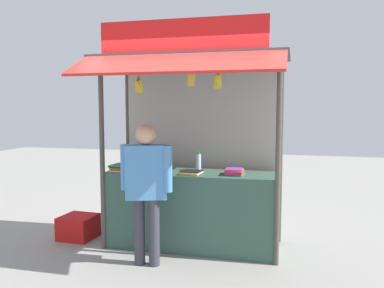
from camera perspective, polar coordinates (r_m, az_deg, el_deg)
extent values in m
plane|color=gray|center=(5.13, 0.00, -14.56)|extent=(20.00, 20.00, 0.00)
cube|color=#385B4C|center=(4.99, 0.00, -9.45)|extent=(2.09, 0.64, 0.95)
cylinder|color=#4C4742|center=(4.93, -12.81, -1.69)|extent=(0.06, 0.06, 2.31)
cylinder|color=#4C4742|center=(4.39, 12.30, -2.54)|extent=(0.06, 0.06, 2.31)
cylinder|color=#4C4742|center=(5.64, -9.16, -0.74)|extent=(0.06, 0.06, 2.31)
cylinder|color=#4C4742|center=(5.18, 12.62, -1.35)|extent=(0.06, 0.06, 2.31)
cube|color=#B7B2A8|center=(5.31, 1.26, -1.32)|extent=(2.05, 0.04, 2.26)
cube|color=#3F3F44|center=(4.83, -0.07, 12.26)|extent=(2.29, 0.99, 0.04)
cube|color=red|center=(4.10, -2.72, 11.55)|extent=(2.25, 0.51, 0.26)
cube|color=red|center=(4.43, -1.56, 15.42)|extent=(1.88, 0.04, 0.35)
cylinder|color=#59544C|center=(4.44, -1.37, 11.56)|extent=(1.99, 0.02, 0.02)
cylinder|color=silver|center=(5.01, 0.93, -2.66)|extent=(0.07, 0.07, 0.21)
cylinder|color=#198C33|center=(4.99, 0.93, -1.33)|extent=(0.04, 0.04, 0.03)
cylinder|color=silver|center=(5.20, -5.22, -1.96)|extent=(0.09, 0.09, 0.28)
cylinder|color=white|center=(5.19, -5.23, -0.21)|extent=(0.06, 0.06, 0.04)
cylinder|color=silver|center=(5.15, -8.14, -2.17)|extent=(0.08, 0.08, 0.26)
cylinder|color=red|center=(5.14, -8.17, -0.53)|extent=(0.05, 0.05, 0.04)
cube|color=green|center=(4.73, 6.22, -4.38)|extent=(0.21, 0.24, 0.01)
cube|color=purple|center=(4.72, 6.01, -4.25)|extent=(0.20, 0.23, 0.01)
cube|color=red|center=(4.72, 6.21, -4.10)|extent=(0.21, 0.24, 0.01)
cube|color=orange|center=(4.73, 6.15, -3.99)|extent=(0.22, 0.25, 0.01)
cube|color=red|center=(4.71, 6.18, -3.91)|extent=(0.20, 0.23, 0.01)
cube|color=orange|center=(4.72, 6.06, -3.72)|extent=(0.20, 0.24, 0.01)
cube|color=purple|center=(4.71, 6.06, -3.61)|extent=(0.21, 0.24, 0.01)
cube|color=purple|center=(4.91, -5.53, -4.03)|extent=(0.23, 0.31, 0.01)
cube|color=blue|center=(4.90, -5.48, -3.96)|extent=(0.23, 0.30, 0.01)
cube|color=yellow|center=(4.89, -5.49, -3.86)|extent=(0.23, 0.31, 0.01)
cube|color=green|center=(4.91, -5.56, -3.72)|extent=(0.25, 0.32, 0.01)
cube|color=orange|center=(4.89, -5.57, -3.62)|extent=(0.23, 0.31, 0.01)
cube|color=green|center=(4.90, -5.56, -3.49)|extent=(0.24, 0.31, 0.01)
cube|color=blue|center=(4.90, -5.65, -3.39)|extent=(0.26, 0.32, 0.01)
cube|color=orange|center=(4.73, -0.28, -4.33)|extent=(0.24, 0.23, 0.01)
cube|color=white|center=(4.73, -0.08, -4.19)|extent=(0.26, 0.25, 0.01)
cube|color=yellow|center=(4.72, -0.21, -4.07)|extent=(0.25, 0.24, 0.01)
cube|color=black|center=(4.73, -0.08, -3.92)|extent=(0.25, 0.24, 0.01)
cube|color=red|center=(4.99, -10.13, -3.93)|extent=(0.21, 0.28, 0.01)
cube|color=green|center=(5.00, -10.20, -3.83)|extent=(0.22, 0.29, 0.01)
cube|color=purple|center=(5.00, -10.28, -3.74)|extent=(0.20, 0.28, 0.01)
cube|color=yellow|center=(4.98, -10.17, -3.63)|extent=(0.21, 0.29, 0.01)
cube|color=black|center=(4.99, -10.27, -3.48)|extent=(0.22, 0.29, 0.01)
cube|color=green|center=(4.98, -10.23, -3.38)|extent=(0.23, 0.29, 0.01)
cube|color=red|center=(4.99, -10.31, -3.22)|extent=(0.21, 0.29, 0.01)
cube|color=black|center=(4.98, -10.25, -3.10)|extent=(0.22, 0.29, 0.01)
cube|color=green|center=(4.98, -10.28, -2.97)|extent=(0.21, 0.28, 0.01)
cylinder|color=#332D23|center=(4.60, -7.72, 10.32)|extent=(0.01, 0.01, 0.13)
cylinder|color=olive|center=(4.59, -7.71, 9.28)|extent=(0.04, 0.04, 0.04)
ellipsoid|color=yellow|center=(4.58, -7.36, 8.25)|extent=(0.04, 0.09, 0.16)
ellipsoid|color=yellow|center=(4.61, -7.46, 8.21)|extent=(0.08, 0.05, 0.16)
ellipsoid|color=yellow|center=(4.62, -7.71, 8.21)|extent=(0.08, 0.06, 0.16)
ellipsoid|color=yellow|center=(4.60, -7.97, 8.19)|extent=(0.04, 0.08, 0.16)
ellipsoid|color=yellow|center=(4.57, -7.91, 8.22)|extent=(0.08, 0.05, 0.16)
ellipsoid|color=yellow|center=(4.56, -7.68, 8.26)|extent=(0.09, 0.06, 0.16)
cylinder|color=#332D23|center=(4.35, 3.67, 10.95)|extent=(0.01, 0.01, 0.08)
cylinder|color=olive|center=(4.34, 3.66, 10.15)|extent=(0.04, 0.04, 0.04)
ellipsoid|color=yellow|center=(4.33, 4.05, 9.01)|extent=(0.03, 0.09, 0.16)
ellipsoid|color=yellow|center=(4.35, 3.95, 8.98)|extent=(0.07, 0.07, 0.17)
ellipsoid|color=yellow|center=(4.36, 3.67, 8.99)|extent=(0.09, 0.04, 0.16)
ellipsoid|color=yellow|center=(4.36, 3.44, 8.99)|extent=(0.07, 0.07, 0.17)
ellipsoid|color=yellow|center=(4.34, 3.42, 8.96)|extent=(0.03, 0.06, 0.17)
ellipsoid|color=yellow|center=(4.32, 3.42, 9.00)|extent=(0.07, 0.06, 0.17)
ellipsoid|color=yellow|center=(4.31, 3.63, 8.99)|extent=(0.07, 0.03, 0.17)
ellipsoid|color=yellow|center=(4.31, 3.88, 9.03)|extent=(0.07, 0.07, 0.17)
cylinder|color=#332D23|center=(4.41, -0.13, 11.01)|extent=(0.01, 0.01, 0.06)
cylinder|color=olive|center=(4.41, -0.13, 10.36)|extent=(0.04, 0.04, 0.04)
ellipsoid|color=#DFC846|center=(4.40, 0.17, 9.30)|extent=(0.04, 0.08, 0.16)
ellipsoid|color=#DFC846|center=(4.41, 0.20, 9.31)|extent=(0.07, 0.07, 0.16)
ellipsoid|color=#DFC846|center=(4.42, 0.01, 9.29)|extent=(0.08, 0.04, 0.16)
ellipsoid|color=#DFC846|center=(4.43, -0.24, 9.29)|extent=(0.08, 0.06, 0.16)
ellipsoid|color=#DFC846|center=(4.42, -0.45, 9.30)|extent=(0.05, 0.09, 0.16)
ellipsoid|color=#DFC846|center=(4.40, -0.34, 9.27)|extent=(0.04, 0.06, 0.16)
ellipsoid|color=#DFC846|center=(4.39, -0.27, 9.28)|extent=(0.06, 0.05, 0.16)
ellipsoid|color=#DFC846|center=(4.38, -0.11, 9.32)|extent=(0.08, 0.05, 0.16)
ellipsoid|color=#DFC846|center=(4.38, 0.03, 9.29)|extent=(0.06, 0.06, 0.16)
cylinder|color=#383842|center=(4.53, -7.57, -12.35)|extent=(0.12, 0.12, 0.75)
cylinder|color=#383842|center=(4.47, -5.48, -12.57)|extent=(0.12, 0.12, 0.75)
cube|color=#4C8CCC|center=(4.34, -6.63, -4.02)|extent=(0.48, 0.32, 0.59)
cylinder|color=#4C8CCC|center=(4.43, -9.64, -3.30)|extent=(0.10, 0.10, 0.50)
cylinder|color=#4C8CCC|center=(4.25, -3.50, -3.59)|extent=(0.10, 0.10, 0.50)
sphere|color=tan|center=(4.29, -6.69, 1.35)|extent=(0.22, 0.22, 0.22)
cube|color=red|center=(5.60, -16.05, -11.41)|extent=(0.45, 0.45, 0.30)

